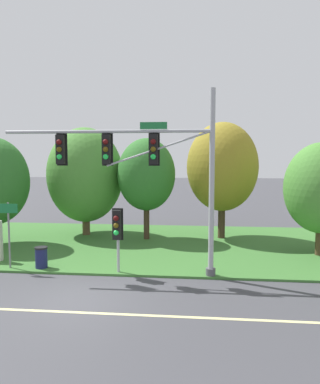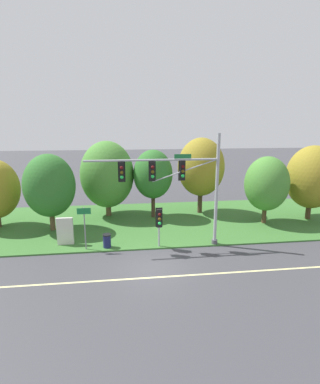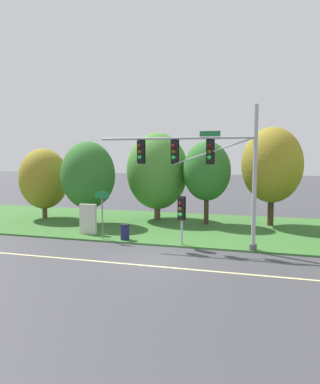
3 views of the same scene
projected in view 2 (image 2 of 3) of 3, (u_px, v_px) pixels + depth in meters
name	position (u px, v px, depth m)	size (l,w,h in m)	color
ground_plane	(152.00, 267.00, 17.61)	(160.00, 160.00, 0.00)	#3D3D42
lane_stripe	(154.00, 277.00, 16.45)	(36.00, 0.16, 0.01)	beige
grass_verge	(142.00, 222.00, 25.57)	(48.00, 11.50, 0.10)	#386B2D
traffic_signal_mast	(177.00, 179.00, 19.44)	(8.81, 0.49, 7.57)	#9EA0A5
pedestrian_signal_near_kerb	(159.00, 220.00, 19.82)	(0.46, 0.55, 2.73)	#9EA0A5
route_sign_post	(84.00, 222.00, 19.50)	(0.88, 0.08, 2.89)	slate
tree_left_of_mast	(49.00, 186.00, 22.70)	(3.86, 3.86, 5.96)	brown
tree_behind_signpost	(107.00, 175.00, 26.33)	(4.70, 4.70, 6.70)	brown
tree_mid_verge	(153.00, 174.00, 25.94)	(3.41, 3.41, 5.98)	#423021
tree_tall_centre	(201.00, 167.00, 27.12)	(4.23, 4.23, 6.94)	#423021
tree_right_far	(267.00, 184.00, 24.44)	(3.57, 3.57, 5.59)	#4C3823
tree_furthest_back	(312.00, 177.00, 25.47)	(4.30, 4.30, 6.38)	#4C3823
info_kiosk	(65.00, 231.00, 20.53)	(1.10, 0.24, 1.90)	beige
trash_bin	(107.00, 241.00, 20.11)	(0.56, 0.56, 0.93)	#191E4C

